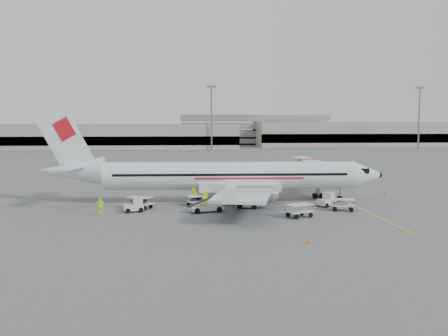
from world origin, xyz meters
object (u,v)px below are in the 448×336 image
Objects in this scene: jet_bridge at (308,175)px; tug_fore at (326,200)px; tug_aft at (133,205)px; aircraft at (230,157)px; belt_loader at (206,201)px; tug_mid at (248,200)px.

jet_bridge is 12.14m from tug_fore.
tug_fore is 20.69m from tug_aft.
tug_fore is at bearing -92.21° from jet_bridge.
aircraft is 8.67× the size of belt_loader.
aircraft is 19.45× the size of tug_aft.
jet_bridge is 7.29× the size of tug_mid.
tug_mid is (1.45, -4.39, -4.33)m from aircraft.
tug_fore is at bearing 15.79° from tug_mid.
belt_loader reaches higher than tug_mid.
tug_fore is (10.16, -3.89, -4.45)m from aircraft.
belt_loader is 13.41m from tug_fore.
belt_loader is 7.46m from tug_aft.
aircraft is 2.28× the size of jet_bridge.
tug_aft is (-21.59, -13.83, -1.43)m from jet_bridge.
tug_aft is at bearing 160.00° from belt_loader.
belt_loader is at bearing -144.56° from tug_mid.
tug_aft is (-7.42, 0.58, -0.43)m from belt_loader.
belt_loader is 2.22× the size of tug_fore.
jet_bridge reaches higher than belt_loader.
belt_loader reaches higher than tug_aft.
belt_loader is 4.88m from tug_mid.
belt_loader is at bearing -114.03° from aircraft.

